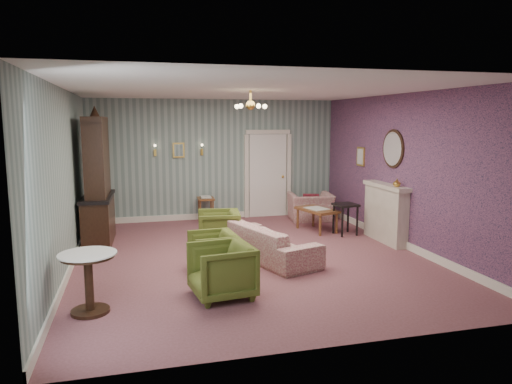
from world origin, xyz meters
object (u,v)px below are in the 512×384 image
object	(u,v)px
olive_chair_b	(212,250)
sofa_chintz	(269,236)
dresser	(97,177)
fireplace	(386,213)
olive_chair_c	(219,227)
wingback_chair	(311,202)
pedestal_table	(89,283)
coffee_table	(317,220)
olive_chair_a	(222,268)
side_table_black	(345,219)

from	to	relation	value
olive_chair_b	sofa_chintz	xyz separation A→B (m)	(1.07, 0.45, 0.05)
dresser	olive_chair_b	bearing A→B (deg)	-49.19
sofa_chintz	fireplace	distance (m)	2.65
olive_chair_c	wingback_chair	xyz separation A→B (m)	(2.59, 1.90, 0.05)
sofa_chintz	pedestal_table	size ratio (longest dim) A/B	2.67
wingback_chair	coffee_table	world-z (taller)	wingback_chair
olive_chair_c	coffee_table	distance (m)	2.47
fireplace	olive_chair_c	bearing A→B (deg)	173.52
olive_chair_c	fireplace	world-z (taller)	fireplace
olive_chair_a	fireplace	size ratio (longest dim) A/B	0.58
dresser	pedestal_table	world-z (taller)	dresser
wingback_chair	coffee_table	distance (m)	1.13
side_table_black	dresser	bearing A→B (deg)	173.38
olive_chair_b	dresser	size ratio (longest dim) A/B	0.27
fireplace	pedestal_table	bearing A→B (deg)	-157.12
olive_chair_a	coffee_table	world-z (taller)	olive_chair_a
olive_chair_a	dresser	distance (m)	4.00
sofa_chintz	coffee_table	distance (m)	2.40
olive_chair_c	sofa_chintz	distance (m)	1.19
wingback_chair	fireplace	xyz separation A→B (m)	(0.71, -2.28, 0.14)
fireplace	side_table_black	world-z (taller)	fireplace
dresser	pedestal_table	bearing A→B (deg)	-86.37
dresser	side_table_black	world-z (taller)	dresser
sofa_chintz	coffee_table	bearing A→B (deg)	-60.43
sofa_chintz	side_table_black	xyz separation A→B (m)	(2.05, 1.29, -0.07)
wingback_chair	coffee_table	xyz separation A→B (m)	(-0.27, -1.08, -0.19)
olive_chair_b	side_table_black	xyz separation A→B (m)	(3.12, 1.74, -0.02)
olive_chair_c	wingback_chair	distance (m)	3.21
olive_chair_c	dresser	size ratio (longest dim) A/B	0.30
olive_chair_c	sofa_chintz	bearing A→B (deg)	44.39
olive_chair_a	side_table_black	bearing A→B (deg)	124.96
olive_chair_a	wingback_chair	xyz separation A→B (m)	(3.00, 4.44, 0.03)
olive_chair_c	coffee_table	size ratio (longest dim) A/B	0.80
coffee_table	dresser	bearing A→B (deg)	178.95
olive_chair_a	side_table_black	xyz separation A→B (m)	(3.18, 2.87, -0.07)
olive_chair_b	coffee_table	distance (m)	3.48
coffee_table	pedestal_table	size ratio (longest dim) A/B	1.26
olive_chair_c	dresser	distance (m)	2.56
olive_chair_c	side_table_black	size ratio (longest dim) A/B	1.18
side_table_black	coffee_table	bearing A→B (deg)	131.89
sofa_chintz	dresser	world-z (taller)	dresser
olive_chair_b	wingback_chair	distance (m)	4.43
dresser	fireplace	world-z (taller)	dresser
side_table_black	fireplace	bearing A→B (deg)	-53.11
wingback_chair	fireplace	world-z (taller)	fireplace
olive_chair_b	coffee_table	bearing A→B (deg)	125.88
olive_chair_c	sofa_chintz	xyz separation A→B (m)	(0.72, -0.96, 0.01)
olive_chair_b	olive_chair_c	size ratio (longest dim) A/B	0.90
wingback_chair	side_table_black	distance (m)	1.59
pedestal_table	wingback_chair	bearing A→B (deg)	44.13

